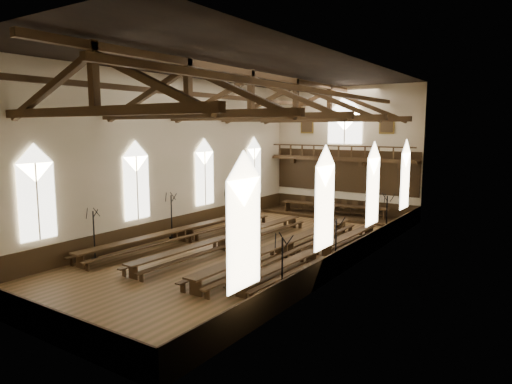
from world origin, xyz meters
The scene contains 21 objects.
ground centered at (0.00, 0.00, 0.00)m, with size 26.00×26.00×0.00m, color brown.
room_walls centered at (0.00, 0.00, 6.46)m, with size 26.00×26.00×26.00m.
wainscot_band centered at (0.00, 0.00, 0.60)m, with size 12.00×26.00×1.20m.
side_windows centered at (0.00, 0.00, 3.74)m, with size 11.85×19.80×4.50m.
end_window centered at (0.00, 12.90, 7.22)m, with size 2.80×0.12×3.80m.
minstrels_gallery centered at (0.00, 12.66, 3.91)m, with size 11.80×1.24×3.70m.
portraits centered at (0.00, 12.90, 7.10)m, with size 7.75×0.09×1.45m.
roof_trusses centered at (0.00, 0.00, 8.22)m, with size 11.70×25.70×2.80m.
refectory_row_a centered at (-4.48, -0.51, 0.59)m, with size 2.06×14.98×0.80m.
refectory_row_b centered at (-1.20, -0.46, 0.54)m, with size 1.79×14.31×0.73m.
refectory_row_c centered at (2.31, -0.13, 0.59)m, with size 1.74×14.94×0.81m.
refectory_row_d centered at (4.17, 0.18, 0.50)m, with size 1.64×13.81×0.68m.
dais centered at (-0.11, 11.40, 0.09)m, with size 11.40×2.77×0.18m, color black.
high_table centered at (-0.11, 11.40, 0.85)m, with size 8.40×2.00×0.78m.
high_chairs centered at (-0.11, 12.21, 0.74)m, with size 6.77×0.47×1.02m.
candelabrum_left_near centered at (-5.55, -6.27, 0.83)m, with size 0.80×0.82×2.73m.
candelabrum_left_mid centered at (-5.55, -0.62, 0.87)m, with size 0.81×0.88×2.88m.
candelabrum_left_far centered at (-5.55, 5.16, 0.75)m, with size 0.67×0.76×2.47m.
candelabrum_right_near centered at (5.55, -5.95, 0.85)m, with size 0.75×0.86×2.80m.
candelabrum_right_mid centered at (5.55, -0.92, 0.81)m, with size 0.79×0.79×2.67m.
candelabrum_right_far centered at (5.55, 6.62, 0.87)m, with size 0.85×0.83×2.85m.
Camera 1 is at (14.22, -20.69, 6.78)m, focal length 32.00 mm.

